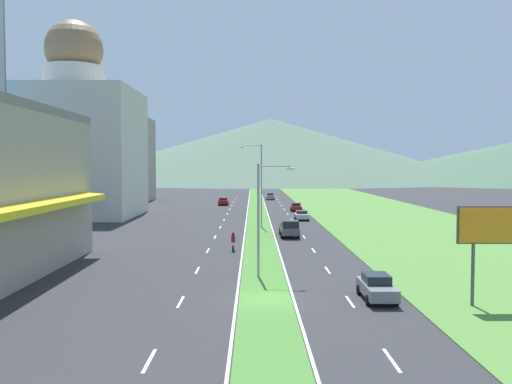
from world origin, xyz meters
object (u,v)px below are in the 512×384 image
(car_0, at_px, (223,201))
(car_4, at_px, (302,215))
(street_lamp_near, at_px, (263,212))
(motorcycle_rider, at_px, (233,243))
(car_1, at_px, (270,196))
(billboard_roadside, at_px, (509,230))
(car_3, at_px, (377,287))
(car_2, at_px, (296,207))
(pickup_truck_0, at_px, (289,228))
(street_lamp_mid, at_px, (259,181))

(car_0, bearing_deg, car_4, -156.20)
(street_lamp_near, distance_m, motorcycle_rider, 13.21)
(car_1, relative_size, car_4, 0.97)
(billboard_roadside, height_order, car_4, billboard_roadside)
(street_lamp_near, height_order, car_3, street_lamp_near)
(car_1, height_order, car_4, car_1)
(street_lamp_near, height_order, billboard_roadside, street_lamp_near)
(car_2, relative_size, pickup_truck_0, 0.77)
(billboard_roadside, xyz_separation_m, car_4, (-7.49, 49.86, -3.76))
(car_0, distance_m, motorcycle_rider, 59.93)
(car_0, relative_size, pickup_truck_0, 0.85)
(car_3, xyz_separation_m, pickup_truck_0, (-3.37, 29.11, 0.20))
(car_0, relative_size, motorcycle_rider, 2.31)
(car_4, xyz_separation_m, pickup_truck_0, (-3.13, -19.10, 0.25))
(street_lamp_near, xyz_separation_m, car_0, (-6.83, 72.08, -4.02))
(street_lamp_near, height_order, car_0, street_lamp_near)
(billboard_roadside, distance_m, motorcycle_rider, 26.73)
(car_0, height_order, car_2, car_0)
(street_lamp_near, distance_m, car_2, 57.82)
(car_0, distance_m, car_3, 79.86)
(car_3, bearing_deg, billboard_roadside, 77.24)
(car_2, height_order, car_4, car_2)
(street_lamp_near, relative_size, car_0, 1.80)
(street_lamp_near, xyz_separation_m, car_3, (6.84, -6.60, -4.03))
(street_lamp_mid, bearing_deg, car_3, -80.04)
(car_3, relative_size, car_4, 1.02)
(car_1, height_order, motorcycle_rider, motorcycle_rider)
(pickup_truck_0, relative_size, motorcycle_rider, 2.70)
(pickup_truck_0, distance_m, motorcycle_rider, 11.90)
(car_0, xyz_separation_m, car_4, (13.43, -30.46, -0.07))
(street_lamp_mid, relative_size, car_2, 2.62)
(billboard_roadside, distance_m, car_3, 8.30)
(billboard_roadside, bearing_deg, motorcycle_rider, 129.12)
(street_lamp_mid, bearing_deg, car_0, 99.77)
(car_3, relative_size, pickup_truck_0, 0.81)
(motorcycle_rider, bearing_deg, car_1, -4.45)
(street_lamp_near, bearing_deg, street_lamp_mid, 89.81)
(street_lamp_near, xyz_separation_m, car_1, (3.42, 89.87, -4.02))
(street_lamp_mid, height_order, car_3, street_lamp_mid)
(street_lamp_near, bearing_deg, motorcycle_rider, 101.99)
(car_2, bearing_deg, car_3, -0.14)
(car_2, distance_m, car_4, 15.64)
(car_0, bearing_deg, pickup_truck_0, -168.25)
(billboard_roadside, height_order, car_2, billboard_roadside)
(pickup_truck_0, bearing_deg, billboard_roadside, 19.05)
(car_2, relative_size, car_3, 0.96)
(billboard_roadside, distance_m, car_0, 83.08)
(car_1, distance_m, pickup_truck_0, 67.36)
(billboard_roadside, bearing_deg, street_lamp_mid, 109.27)
(street_lamp_near, relative_size, car_4, 1.94)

